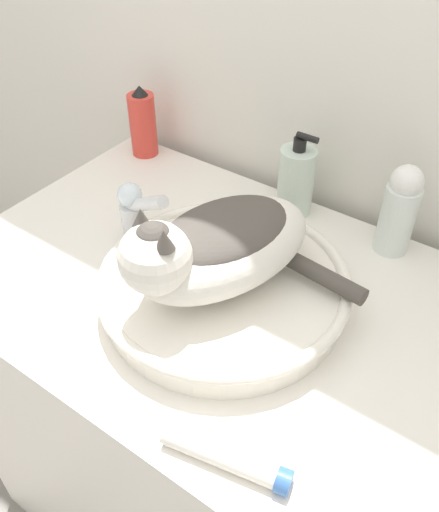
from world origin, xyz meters
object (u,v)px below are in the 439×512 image
at_px(faucet, 135,210).
at_px(cream_tube, 227,458).
at_px(cat, 217,246).
at_px(spray_bottle_trigger, 143,123).
at_px(lotion_bottle_white, 399,210).
at_px(soap_pump_bottle, 296,180).

relative_size(faucet, cream_tube, 0.80).
relative_size(cat, spray_bottle_trigger, 2.08).
height_order(faucet, lotion_bottle_white, lotion_bottle_white).
relative_size(lotion_bottle_white, cream_tube, 1.01).
height_order(cat, spray_bottle_trigger, cat).
height_order(spray_bottle_trigger, cream_tube, spray_bottle_trigger).
bearing_deg(cat, cream_tube, 56.31).
relative_size(faucet, lotion_bottle_white, 0.80).
height_order(faucet, cream_tube, faucet).
height_order(faucet, spray_bottle_trigger, spray_bottle_trigger).
bearing_deg(lotion_bottle_white, cream_tube, -90.40).
bearing_deg(lotion_bottle_white, soap_pump_bottle, 180.00).
bearing_deg(cream_tube, lotion_bottle_white, 89.60).
bearing_deg(cream_tube, cat, 128.24).
distance_m(cat, soap_pump_bottle, 0.32).
height_order(soap_pump_bottle, lotion_bottle_white, same).
bearing_deg(faucet, cat, -4.29).
height_order(cat, cream_tube, cat).
xyz_separation_m(soap_pump_bottle, spray_bottle_trigger, (-0.40, 0.00, 0.00)).
bearing_deg(soap_pump_bottle, lotion_bottle_white, -0.00).
relative_size(cat, cream_tube, 1.96).
xyz_separation_m(soap_pump_bottle, cream_tube, (0.20, -0.53, -0.06)).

